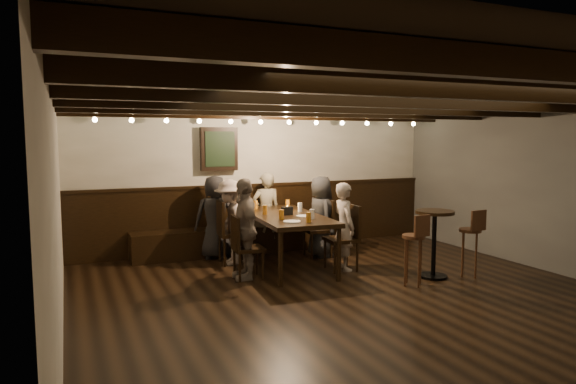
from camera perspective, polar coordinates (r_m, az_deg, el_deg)
name	(u,v)px	position (r m, az deg, el deg)	size (l,w,h in m)	color
room	(274,195)	(7.74, -1.54, -0.36)	(7.00, 7.00, 7.00)	black
dining_table	(286,219)	(7.68, -0.22, -2.98)	(1.12, 2.19, 0.80)	black
chair_left_near	(232,244)	(8.00, -6.19, -5.80)	(0.48, 0.48, 0.98)	black
chair_left_far	(247,259)	(7.15, -4.56, -7.46)	(0.43, 0.43, 0.87)	black
chair_right_near	(319,239)	(8.43, 3.45, -5.27)	(0.46, 0.46, 0.93)	black
chair_right_far	(342,250)	(7.62, 6.05, -6.44)	(0.47, 0.47, 0.96)	black
person_bench_left	(215,217)	(8.33, -8.11, -2.75)	(0.66, 0.43, 1.34)	black
person_bench_centre	(266,212)	(8.68, -2.45, -2.29)	(0.49, 0.32, 1.36)	gray
person_bench_right	(319,216)	(8.85, 3.43, -2.72)	(0.57, 0.45, 1.18)	#552C1D
person_left_near	(230,222)	(7.92, -6.43, -3.31)	(0.84, 0.48, 1.30)	#A6948D
person_left_far	(245,229)	(7.05, -4.83, -4.09)	(0.82, 0.34, 1.39)	gray
person_right_near	(321,217)	(8.37, 3.65, -2.74)	(0.64, 0.42, 1.32)	#29292C
person_right_far	(344,226)	(7.56, 6.28, -3.82)	(0.47, 0.31, 1.29)	#A7988D
pint_a	(255,205)	(8.25, -3.63, -1.43)	(0.07, 0.07, 0.14)	#BF7219
pint_b	(288,204)	(8.35, -0.03, -1.32)	(0.07, 0.07, 0.14)	#BF7219
pint_c	(265,210)	(7.67, -2.59, -1.98)	(0.07, 0.07, 0.14)	#BF7219
pint_d	(300,207)	(7.95, 1.36, -1.70)	(0.07, 0.07, 0.14)	silver
pint_e	(281,215)	(7.17, -0.73, -2.53)	(0.07, 0.07, 0.14)	#BF7219
pint_f	(312,214)	(7.22, 2.69, -2.48)	(0.07, 0.07, 0.14)	silver
pint_g	(309,217)	(6.94, 2.30, -2.83)	(0.07, 0.07, 0.14)	#BF7219
plate_near	(292,222)	(6.97, 0.46, -3.30)	(0.24, 0.24, 0.01)	white
plate_far	(304,216)	(7.45, 1.83, -2.70)	(0.24, 0.24, 0.01)	white
condiment_caddy	(287,211)	(7.62, -0.10, -2.11)	(0.15, 0.10, 0.12)	black
candle	(287,210)	(7.99, -0.10, -1.98)	(0.05, 0.05, 0.05)	beige
high_top_table	(434,234)	(7.38, 15.94, -4.48)	(0.53, 0.53, 0.94)	black
bar_stool_left	(413,259)	(6.97, 13.76, -7.24)	(0.30, 0.32, 0.95)	#341C10
bar_stool_right	(470,251)	(7.64, 19.55, -6.25)	(0.30, 0.31, 0.95)	#341C10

